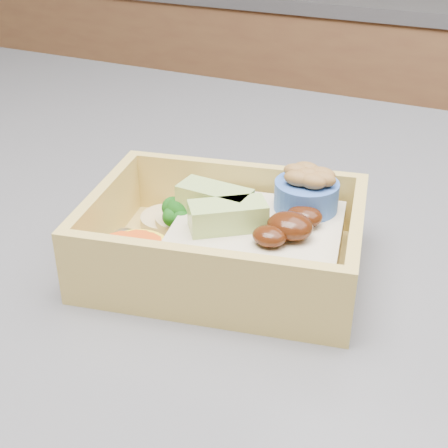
% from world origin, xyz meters
% --- Properties ---
extents(back_cabinets, '(3.20, 0.62, 2.30)m').
position_xyz_m(back_cabinets, '(0.00, 1.23, 0.89)').
color(back_cabinets, brown).
rests_on(back_cabinets, ground).
extents(bento_box, '(0.23, 0.18, 0.07)m').
position_xyz_m(bento_box, '(0.16, -0.13, 0.95)').
color(bento_box, tan).
rests_on(bento_box, island).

